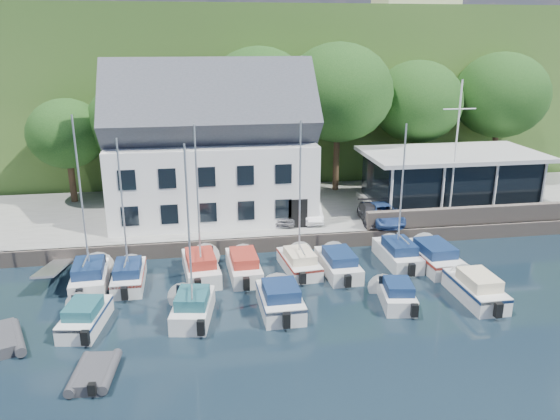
# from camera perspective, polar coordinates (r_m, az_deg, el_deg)

# --- Properties ---
(ground) EXTENTS (180.00, 180.00, 0.00)m
(ground) POSITION_cam_1_polar(r_m,az_deg,el_deg) (26.98, 10.27, -12.50)
(ground) COLOR black
(ground) RESTS_ON ground
(quay) EXTENTS (60.00, 13.00, 1.00)m
(quay) POSITION_cam_1_polar(r_m,az_deg,el_deg) (42.25, 2.56, -0.12)
(quay) COLOR gray
(quay) RESTS_ON ground
(quay_face) EXTENTS (60.00, 0.30, 1.00)m
(quay_face) POSITION_cam_1_polar(r_m,az_deg,el_deg) (36.28, 4.64, -3.23)
(quay_face) COLOR #6F6359
(quay_face) RESTS_ON ground
(hillside) EXTENTS (160.00, 75.00, 16.00)m
(hillside) POSITION_cam_1_polar(r_m,az_deg,el_deg) (84.43, -3.67, 14.03)
(hillside) COLOR #2D4F1D
(hillside) RESTS_ON ground
(field_patch) EXTENTS (50.00, 30.00, 0.30)m
(field_patch) POSITION_cam_1_polar(r_m,az_deg,el_deg) (93.32, 0.89, 19.42)
(field_patch) COLOR olive
(field_patch) RESTS_ON hillside
(harbor_building) EXTENTS (14.40, 8.20, 8.70)m
(harbor_building) POSITION_cam_1_polar(r_m,az_deg,el_deg) (39.22, -7.15, 5.69)
(harbor_building) COLOR white
(harbor_building) RESTS_ON quay
(club_pavilion) EXTENTS (13.20, 7.20, 4.10)m
(club_pavilion) POSITION_cam_1_polar(r_m,az_deg,el_deg) (43.75, 17.30, 3.18)
(club_pavilion) COLOR black
(club_pavilion) RESTS_ON quay
(seawall) EXTENTS (18.00, 0.50, 1.20)m
(seawall) POSITION_cam_1_polar(r_m,az_deg,el_deg) (40.73, 21.18, -0.41)
(seawall) COLOR #6F6359
(seawall) RESTS_ON quay
(gangway) EXTENTS (1.20, 6.00, 1.40)m
(gangway) POSITION_cam_1_polar(r_m,az_deg,el_deg) (34.64, -22.25, -6.52)
(gangway) COLOR #BDBDC2
(gangway) RESTS_ON ground
(car_silver) EXTENTS (2.24, 3.75, 1.20)m
(car_silver) POSITION_cam_1_polar(r_m,az_deg,el_deg) (38.21, 0.67, -0.32)
(car_silver) COLOR #9D9DA1
(car_silver) RESTS_ON quay
(car_white) EXTENTS (1.54, 3.67, 1.18)m
(car_white) POSITION_cam_1_polar(r_m,az_deg,el_deg) (38.59, 3.34, -0.18)
(car_white) COLOR silver
(car_white) RESTS_ON quay
(car_dgrey) EXTENTS (2.07, 4.12, 1.15)m
(car_dgrey) POSITION_cam_1_polar(r_m,az_deg,el_deg) (38.74, 9.57, -0.36)
(car_dgrey) COLOR #2F3035
(car_dgrey) RESTS_ON quay
(car_blue) EXTENTS (1.60, 4.02, 1.37)m
(car_blue) POSITION_cam_1_polar(r_m,az_deg,el_deg) (38.63, 10.73, -0.30)
(car_blue) COLOR navy
(car_blue) RESTS_ON quay
(flagpole) EXTENTS (2.33, 0.20, 9.69)m
(flagpole) POSITION_cam_1_polar(r_m,az_deg,el_deg) (39.71, 17.86, 5.85)
(flagpole) COLOR white
(flagpole) RESTS_ON quay
(tree_0) EXTENTS (5.87, 5.87, 8.03)m
(tree_0) POSITION_cam_1_polar(r_m,az_deg,el_deg) (45.01, -21.21, 5.75)
(tree_0) COLOR black
(tree_0) RESTS_ON quay
(tree_1) EXTENTS (6.60, 6.60, 9.02)m
(tree_1) POSITION_cam_1_polar(r_m,az_deg,el_deg) (44.43, -15.25, 6.84)
(tree_1) COLOR black
(tree_1) RESTS_ON quay
(tree_2) EXTENTS (8.59, 8.59, 11.74)m
(tree_2) POSITION_cam_1_polar(r_m,az_deg,el_deg) (44.51, -2.17, 9.24)
(tree_2) COLOR black
(tree_2) RESTS_ON quay
(tree_3) EXTENTS (8.81, 8.81, 12.04)m
(tree_3) POSITION_cam_1_polar(r_m,az_deg,el_deg) (45.35, 6.03, 9.51)
(tree_3) COLOR black
(tree_3) RESTS_ON quay
(tree_4) EXTENTS (7.73, 7.73, 10.56)m
(tree_4) POSITION_cam_1_polar(r_m,az_deg,el_deg) (48.97, 13.98, 8.82)
(tree_4) COLOR black
(tree_4) RESTS_ON quay
(tree_5) EXTENTS (8.18, 8.18, 11.18)m
(tree_5) POSITION_cam_1_polar(r_m,az_deg,el_deg) (52.50, 21.83, 9.00)
(tree_5) COLOR black
(tree_5) RESTS_ON quay
(boat_r1_0) EXTENTS (2.40, 6.35, 9.38)m
(boat_r1_0) POSITION_cam_1_polar(r_m,az_deg,el_deg) (31.18, -19.96, 0.33)
(boat_r1_0) COLOR silver
(boat_r1_0) RESTS_ON ground
(boat_r1_1) EXTENTS (1.84, 5.78, 8.65)m
(boat_r1_1) POSITION_cam_1_polar(r_m,az_deg,el_deg) (30.79, -16.08, -0.21)
(boat_r1_1) COLOR silver
(boat_r1_1) RESTS_ON ground
(boat_r1_2) EXTENTS (2.61, 6.62, 9.28)m
(boat_r1_2) POSITION_cam_1_polar(r_m,az_deg,el_deg) (30.97, -8.59, 1.01)
(boat_r1_2) COLOR silver
(boat_r1_2) RESTS_ON ground
(boat_r1_3) EXTENTS (2.10, 6.43, 1.47)m
(boat_r1_3) POSITION_cam_1_polar(r_m,az_deg,el_deg) (32.21, -3.83, -5.56)
(boat_r1_3) COLOR silver
(boat_r1_3) RESTS_ON ground
(boat_r1_4) EXTENTS (2.50, 5.89, 8.24)m
(boat_r1_4) POSITION_cam_1_polar(r_m,az_deg,el_deg) (31.53, 2.07, 0.51)
(boat_r1_4) COLOR silver
(boat_r1_4) RESTS_ON ground
(boat_r1_5) EXTENTS (2.21, 6.34, 1.43)m
(boat_r1_5) POSITION_cam_1_polar(r_m,az_deg,el_deg) (32.65, 6.09, -5.33)
(boat_r1_5) COLOR silver
(boat_r1_5) RESTS_ON ground
(boat_r1_6) EXTENTS (2.05, 6.31, 9.30)m
(boat_r1_6) POSITION_cam_1_polar(r_m,az_deg,el_deg) (33.30, 12.60, 1.98)
(boat_r1_6) COLOR silver
(boat_r1_6) RESTS_ON ground
(boat_r1_7) EXTENTS (2.56, 7.03, 1.55)m
(boat_r1_7) POSITION_cam_1_polar(r_m,az_deg,el_deg) (34.67, 15.65, -4.40)
(boat_r1_7) COLOR silver
(boat_r1_7) RESTS_ON ground
(boat_r2_0) EXTENTS (2.66, 5.38, 1.40)m
(boat_r2_0) POSITION_cam_1_polar(r_m,az_deg,el_deg) (28.29, -19.72, -10.20)
(boat_r2_0) COLOR silver
(boat_r2_0) RESTS_ON ground
(boat_r2_1) EXTENTS (2.80, 5.57, 9.26)m
(boat_r2_1) POSITION_cam_1_polar(r_m,az_deg,el_deg) (26.21, -9.51, -2.19)
(boat_r2_1) COLOR silver
(boat_r2_1) RESTS_ON ground
(boat_r2_2) EXTENTS (2.29, 5.47, 1.57)m
(boat_r2_2) POSITION_cam_1_polar(r_m,az_deg,el_deg) (28.09, 0.01, -9.07)
(boat_r2_2) COLOR silver
(boat_r2_2) RESTS_ON ground
(boat_r2_3) EXTENTS (2.42, 4.86, 1.35)m
(boat_r2_3) POSITION_cam_1_polar(r_m,az_deg,el_deg) (29.48, 12.09, -8.38)
(boat_r2_3) COLOR silver
(boat_r2_3) RESTS_ON ground
(boat_r2_4) EXTENTS (2.03, 6.15, 1.58)m
(boat_r2_4) POSITION_cam_1_polar(r_m,az_deg,el_deg) (31.03, 19.77, -7.47)
(boat_r2_4) COLOR silver
(boat_r2_4) RESTS_ON ground
(dinghy_0) EXTENTS (3.01, 3.75, 0.76)m
(dinghy_0) POSITION_cam_1_polar(r_m,az_deg,el_deg) (28.46, -27.17, -11.76)
(dinghy_0) COLOR #343539
(dinghy_0) RESTS_ON ground
(dinghy_1) EXTENTS (2.03, 3.07, 0.68)m
(dinghy_1) POSITION_cam_1_polar(r_m,az_deg,el_deg) (24.53, -18.83, -15.66)
(dinghy_1) COLOR #343539
(dinghy_1) RESTS_ON ground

